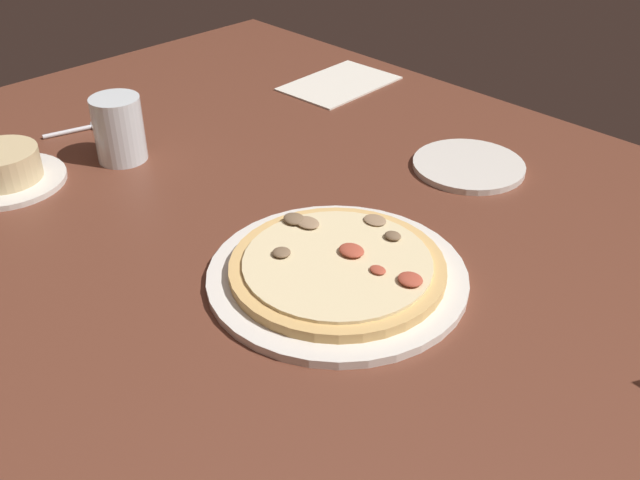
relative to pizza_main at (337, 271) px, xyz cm
name	(u,v)px	position (x,y,z in cm)	size (l,w,h in cm)	color
dining_table	(304,258)	(7.66, -2.08, -3.17)	(150.00, 110.00, 4.00)	brown
pizza_main	(337,271)	(0.00, 0.00, 0.00)	(29.20, 29.20, 3.38)	silver
ramekin_on_saucer	(4,170)	(47.47, 16.62, 0.91)	(15.92, 15.92, 5.01)	silver
water_glass	(120,133)	(42.71, 1.18, 2.87)	(7.11, 7.11, 9.46)	silver
side_plate	(469,166)	(5.52, -32.40, -0.72)	(15.92, 15.92, 0.90)	silver
paper_menu	(339,84)	(41.10, -42.47, -1.02)	(13.30, 20.02, 0.30)	silver
spoon	(90,126)	(55.37, -0.67, -0.71)	(4.71, 10.24, 1.00)	silver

